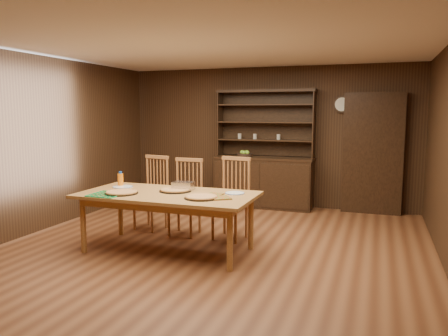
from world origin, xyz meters
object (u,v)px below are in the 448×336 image
at_px(chair_center, 187,194).
at_px(chair_right, 233,195).
at_px(dining_table, 168,198).
at_px(chair_left, 153,190).
at_px(china_hutch, 264,175).
at_px(juice_bottle, 121,180).

distance_m(chair_center, chair_right, 0.71).
distance_m(dining_table, chair_left, 1.18).
bearing_deg(chair_right, china_hutch, 101.80).
distance_m(chair_left, chair_right, 1.31).
distance_m(china_hutch, chair_right, 2.10).
xyz_separation_m(china_hutch, chair_left, (-1.22, -2.01, -0.00)).
bearing_deg(juice_bottle, chair_left, 80.18).
distance_m(china_hutch, chair_left, 2.35).
distance_m(dining_table, juice_bottle, 0.89).
relative_size(dining_table, juice_bottle, 10.64).
height_order(china_hutch, chair_left, china_hutch).
height_order(china_hutch, chair_right, china_hutch).
relative_size(china_hutch, chair_center, 1.98).
bearing_deg(china_hutch, chair_right, -87.66).
height_order(chair_left, chair_right, chair_right).
xyz_separation_m(dining_table, juice_bottle, (-0.84, 0.24, 0.16)).
height_order(china_hutch, dining_table, china_hutch).
relative_size(dining_table, chair_right, 1.95).
xyz_separation_m(chair_center, chair_right, (0.71, 0.02, 0.02)).
relative_size(dining_table, chair_left, 2.00).
bearing_deg(china_hutch, chair_center, -106.36).
xyz_separation_m(china_hutch, dining_table, (-0.50, -2.95, 0.09)).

